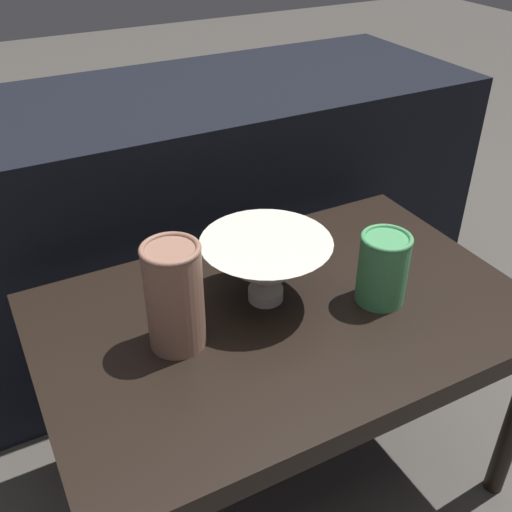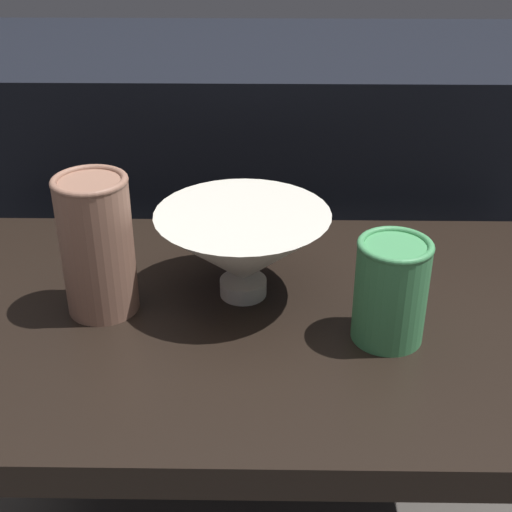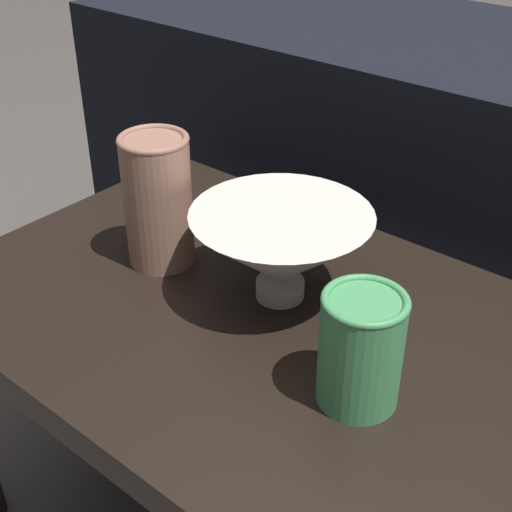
# 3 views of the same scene
# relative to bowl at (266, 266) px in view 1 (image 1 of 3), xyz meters

# --- Properties ---
(ground_plane) EXTENTS (8.00, 8.00, 0.00)m
(ground_plane) POSITION_rel_bowl_xyz_m (0.01, -0.04, -0.49)
(ground_plane) COLOR #4C4742
(table) EXTENTS (0.80, 0.51, 0.43)m
(table) POSITION_rel_bowl_xyz_m (0.01, -0.04, -0.11)
(table) COLOR black
(table) RESTS_ON ground_plane
(couch_backdrop) EXTENTS (1.50, 0.50, 0.62)m
(couch_backdrop) POSITION_rel_bowl_xyz_m (0.01, 0.53, -0.18)
(couch_backdrop) COLOR black
(couch_backdrop) RESTS_ON ground_plane
(bowl) EXTENTS (0.21, 0.21, 0.11)m
(bowl) POSITION_rel_bowl_xyz_m (0.00, 0.00, 0.00)
(bowl) COLOR silver
(bowl) RESTS_ON table
(vase_textured_left) EXTENTS (0.09, 0.09, 0.17)m
(vase_textured_left) POSITION_rel_bowl_xyz_m (-0.17, -0.03, 0.02)
(vase_textured_left) COLOR #996B56
(vase_textured_left) RESTS_ON table
(vase_colorful_right) EXTENTS (0.08, 0.08, 0.12)m
(vase_colorful_right) POSITION_rel_bowl_xyz_m (0.17, -0.09, -0.00)
(vase_colorful_right) COLOR #47995B
(vase_colorful_right) RESTS_ON table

